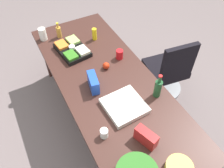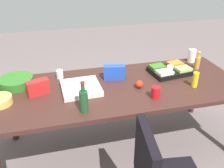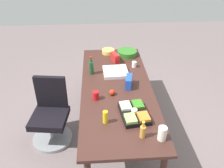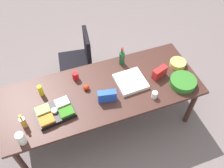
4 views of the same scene
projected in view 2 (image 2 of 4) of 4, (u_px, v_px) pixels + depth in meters
name	position (u px, v px, depth m)	size (l,w,h in m)	color
ground_plane	(118.00, 144.00, 2.71)	(10.00, 10.00, 0.00)	#6D5F5F
conference_table	(119.00, 92.00, 2.37)	(2.49, 0.96, 0.77)	#3C211B
red_solo_cup	(156.00, 93.00, 2.12)	(0.08, 0.08, 0.11)	red
chip_bag_red	(38.00, 87.00, 2.17)	(0.20, 0.08, 0.14)	red
apple_red	(139.00, 84.00, 2.29)	(0.08, 0.08, 0.08)	red
mayo_jar	(192.00, 56.00, 2.83)	(0.09, 0.09, 0.16)	white
pizza_box	(81.00, 88.00, 2.26)	(0.36, 0.36, 0.05)	silver
chip_bag_blue	(114.00, 72.00, 2.44)	(0.22, 0.08, 0.15)	blue
mustard_bottle	(195.00, 80.00, 2.29)	(0.06, 0.06, 0.15)	yellow
paper_cup	(60.00, 74.00, 2.47)	(0.07, 0.07, 0.09)	white
veggie_tray	(170.00, 70.00, 2.58)	(0.45, 0.35, 0.09)	black
dressing_bottle	(197.00, 62.00, 2.66)	(0.06, 0.06, 0.20)	gold
wine_bottle	(84.00, 100.00, 1.91)	(0.09, 0.09, 0.28)	#1D4B27
salad_bowl	(16.00, 82.00, 2.33)	(0.33, 0.33, 0.09)	#2E6C23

